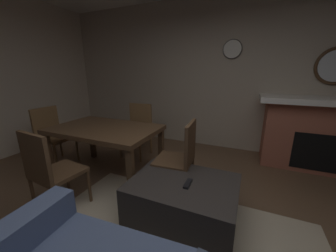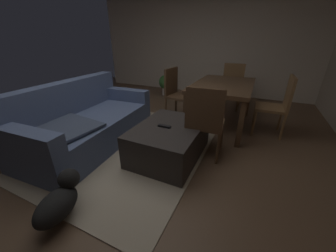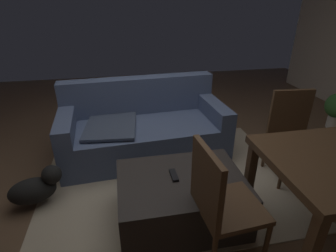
# 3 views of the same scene
# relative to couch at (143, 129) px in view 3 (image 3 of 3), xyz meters

# --- Properties ---
(floor) EXTENTS (8.67, 8.67, 0.00)m
(floor) POSITION_rel_couch_xyz_m (0.04, -0.62, -0.31)
(floor) COLOR brown
(area_rug) EXTENTS (2.60, 2.00, 0.01)m
(area_rug) POSITION_rel_couch_xyz_m (0.19, -0.64, -0.30)
(area_rug) COLOR tan
(area_rug) RESTS_ON ground
(couch) EXTENTS (1.99, 1.06, 0.88)m
(couch) POSITION_rel_couch_xyz_m (0.00, 0.00, 0.00)
(couch) COLOR #4C5B7F
(couch) RESTS_ON ground
(ottoman_coffee_table) EXTENTS (1.05, 0.77, 0.43)m
(ottoman_coffee_table) POSITION_rel_couch_xyz_m (0.19, -1.22, -0.10)
(ottoman_coffee_table) COLOR #2D2826
(ottoman_coffee_table) RESTS_ON ground
(tv_remote) EXTENTS (0.05, 0.16, 0.02)m
(tv_remote) POSITION_rel_couch_xyz_m (0.14, -1.18, 0.13)
(tv_remote) COLOR black
(tv_remote) RESTS_ON ottoman_coffee_table
(dining_chair_west) EXTENTS (0.47, 0.47, 0.93)m
(dining_chair_west) POSITION_rel_couch_xyz_m (0.36, -1.62, 0.21)
(dining_chair_west) COLOR #513823
(dining_chair_west) RESTS_ON ground
(dining_chair_north) EXTENTS (0.48, 0.48, 0.93)m
(dining_chair_north) POSITION_rel_couch_xyz_m (1.50, -0.76, 0.21)
(dining_chair_north) COLOR #513823
(dining_chair_north) RESTS_ON ground
(small_dog) EXTENTS (0.50, 0.32, 0.34)m
(small_dog) POSITION_rel_couch_xyz_m (-1.08, -0.80, -0.12)
(small_dog) COLOR black
(small_dog) RESTS_ON ground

